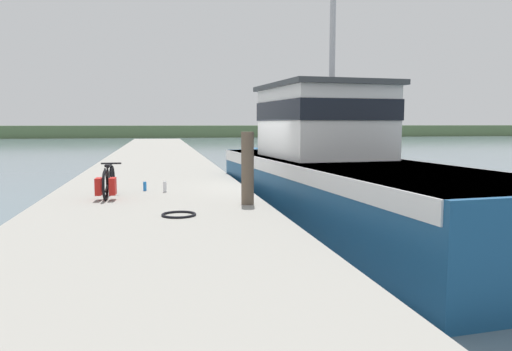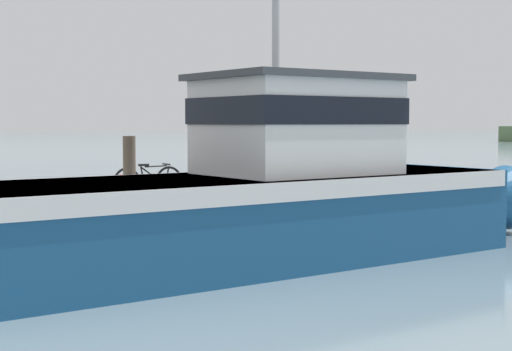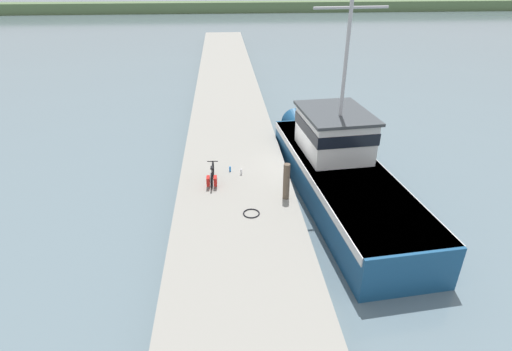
# 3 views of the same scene
# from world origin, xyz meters

# --- Properties ---
(ground_plane) EXTENTS (320.00, 320.00, 0.00)m
(ground_plane) POSITION_xyz_m (0.00, 0.00, 0.00)
(ground_plane) COLOR slate
(dock_pier) EXTENTS (4.55, 80.00, 0.82)m
(dock_pier) POSITION_xyz_m (-3.21, 0.00, 0.41)
(dock_pier) COLOR gray
(dock_pier) RESTS_ON ground_plane
(fishing_boat_main) EXTENTS (4.08, 13.20, 8.63)m
(fishing_boat_main) POSITION_xyz_m (1.04, -1.00, 1.24)
(fishing_boat_main) COLOR navy
(fishing_boat_main) RESTS_ON ground_plane
(bicycle_touring) EXTENTS (0.46, 1.69, 0.71)m
(bicycle_touring) POSITION_xyz_m (-4.12, -1.23, 1.15)
(bicycle_touring) COLOR black
(bicycle_touring) RESTS_ON dock_pier
(mooring_post) EXTENTS (0.25, 0.25, 1.42)m
(mooring_post) POSITION_xyz_m (-1.35, -2.60, 1.53)
(mooring_post) COLOR brown
(mooring_post) RESTS_ON dock_pier
(hose_coil) EXTENTS (0.60, 0.60, 0.04)m
(hose_coil) POSITION_xyz_m (-2.73, -3.59, 0.84)
(hose_coil) COLOR black
(hose_coil) RESTS_ON dock_pier
(water_bottle_by_bike) EXTENTS (0.08, 0.08, 0.25)m
(water_bottle_by_bike) POSITION_xyz_m (-2.93, -0.54, 0.95)
(water_bottle_by_bike) COLOR silver
(water_bottle_by_bike) RESTS_ON dock_pier
(water_bottle_on_curb) EXTENTS (0.08, 0.08, 0.21)m
(water_bottle_on_curb) POSITION_xyz_m (-3.39, -0.22, 0.93)
(water_bottle_on_curb) COLOR blue
(water_bottle_on_curb) RESTS_ON dock_pier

